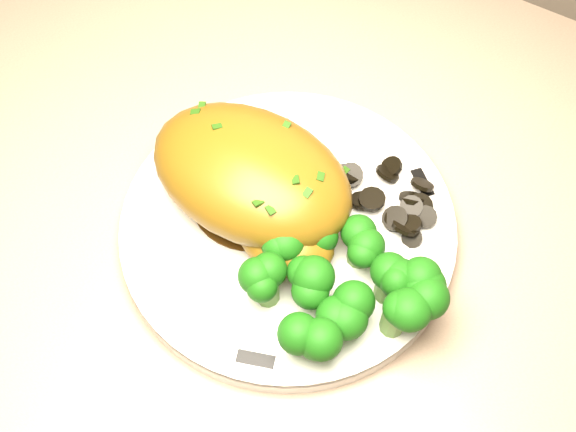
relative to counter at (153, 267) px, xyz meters
The scene contains 9 objects.
counter is the anchor object (origin of this frame).
plate 0.58m from the counter, 13.36° to the right, with size 0.28×0.28×0.02m, color white.
rim_accent_0 0.63m from the counter, ahead, with size 0.03×0.01×0.00m, color black.
rim_accent_1 0.54m from the counter, 15.48° to the right, with size 0.03×0.01×0.00m, color black.
rim_accent_2 0.63m from the counter, 28.99° to the right, with size 0.03×0.01×0.00m, color black.
gravy_pool 0.57m from the counter, 14.14° to the right, with size 0.11×0.11×0.00m, color #3D250B.
chicken_breast 0.60m from the counter, 14.55° to the right, with size 0.19×0.13×0.07m.
mushroom_pile 0.62m from the counter, ahead, with size 0.09×0.07×0.03m.
broccoli_florets 0.65m from the counter, 16.45° to the right, with size 0.15×0.11×0.04m.
Camera 1 is at (0.56, 1.34, 1.52)m, focal length 45.00 mm.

